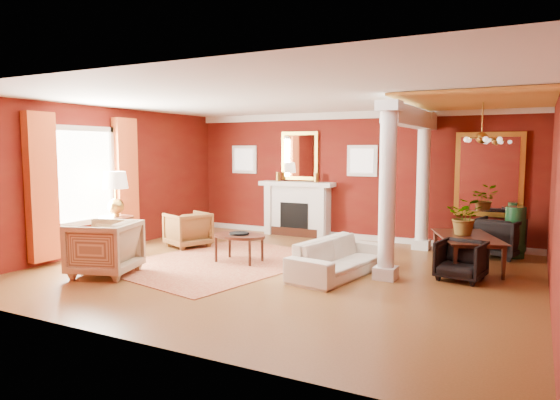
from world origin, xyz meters
The scene contains 27 objects.
ground centered at (0.00, 0.00, 0.00)m, with size 8.00×8.00×0.00m, color brown.
room_shell centered at (0.00, 0.00, 2.02)m, with size 8.04×7.04×2.92m.
fireplace centered at (-1.30, 3.32, 0.65)m, with size 1.85×0.42×1.29m.
overmantel_mirror centered at (-1.30, 3.45, 1.90)m, with size 0.95×0.07×1.15m.
flank_window_left centered at (-2.85, 3.46, 1.80)m, with size 0.70×0.07×0.70m.
flank_window_right centered at (0.25, 3.46, 1.80)m, with size 0.70×0.07×0.70m.
left_window centered at (-3.89, -0.60, 1.42)m, with size 0.21×2.55×2.60m.
column_front centered at (1.70, 0.30, 1.43)m, with size 0.36×0.36×2.80m.
column_back centered at (1.70, 3.00, 1.43)m, with size 0.36×0.36×2.80m.
header_beam centered at (1.70, 1.90, 2.62)m, with size 0.30×3.20×0.32m, color silver.
amber_ceiling centered at (2.85, 1.75, 2.87)m, with size 2.30×3.40×0.04m, color gold.
dining_mirror centered at (2.90, 3.45, 1.55)m, with size 1.30×0.07×1.70m.
chandelier centered at (2.90, 1.80, 2.25)m, with size 0.60×0.62×0.75m.
crown_trim centered at (0.00, 3.46, 2.82)m, with size 8.00×0.08×0.16m, color silver.
base_trim centered at (0.00, 3.46, 0.06)m, with size 8.00×0.08×0.12m, color silver.
rug centered at (-1.29, 0.07, 0.01)m, with size 2.78×3.70×0.01m, color maroon.
sofa centered at (0.95, 0.20, 0.40)m, with size 2.03×0.59×0.79m, color beige.
armchair_leopard centered at (-2.72, 0.96, 0.41)m, with size 0.80×0.75×0.82m, color black.
armchair_stripe centered at (-2.45, -1.57, 0.49)m, with size 0.96×0.90×0.99m, color tan.
coffee_table centered at (-1.00, 0.24, 0.47)m, with size 1.02×1.02×0.51m.
coffee_book centered at (-1.03, 0.23, 0.63)m, with size 0.17×0.02×0.23m, color black.
side_table centered at (-3.44, -0.33, 1.12)m, with size 0.65×0.65×1.63m.
dining_table centered at (2.77, 1.65, 0.45)m, with size 1.63×0.57×0.91m, color black.
dining_chair_near centered at (2.76, 0.79, 0.35)m, with size 0.67×0.63×0.69m, color black.
dining_chair_far centered at (3.16, 2.94, 0.41)m, with size 0.80×0.75×0.83m, color black.
green_urn centered at (3.44, 3.00, 0.39)m, with size 0.41×0.41×0.99m.
potted_plant centered at (2.70, 1.70, 1.16)m, with size 0.58×0.65×0.51m, color #26591E.
Camera 1 is at (3.79, -7.36, 2.05)m, focal length 32.00 mm.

